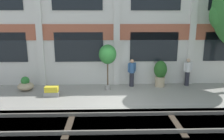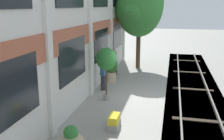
{
  "view_description": "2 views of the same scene",
  "coord_description": "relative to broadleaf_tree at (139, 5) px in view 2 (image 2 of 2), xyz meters",
  "views": [
    {
      "loc": [
        -0.64,
        -9.87,
        3.86
      ],
      "look_at": [
        -0.29,
        1.82,
        1.09
      ],
      "focal_mm": 35.0,
      "sensor_mm": 36.0,
      "label": 1
    },
    {
      "loc": [
        -12.02,
        -1.2,
        4.39
      ],
      "look_at": [
        -1.04,
        1.36,
        1.6
      ],
      "focal_mm": 42.0,
      "sensor_mm": 36.0,
      "label": 2
    }
  ],
  "objects": [
    {
      "name": "ground_plane",
      "position": [
        -6.45,
        -1.19,
        -4.4
      ],
      "size": [
        80.0,
        80.0,
        0.0
      ],
      "primitive_type": "plane",
      "color": "gray"
    },
    {
      "name": "apartment_facade",
      "position": [
        -6.45,
        1.8,
        0.03
      ],
      "size": [
        17.82,
        0.64,
        8.92
      ],
      "color": "silver",
      "rests_on": "ground"
    },
    {
      "name": "rail_tracks",
      "position": [
        -6.45,
        -3.58,
        -4.53
      ],
      "size": [
        25.46,
        2.8,
        0.43
      ],
      "color": "#4C473F",
      "rests_on": "ground"
    },
    {
      "name": "broadleaf_tree",
      "position": [
        0.0,
        0.0,
        0.0
      ],
      "size": [
        3.5,
        3.33,
        6.77
      ],
      "color": "#4C3826",
      "rests_on": "ground"
    },
    {
      "name": "potted_plant_wide_bowl",
      "position": [
        -11.5,
        0.56,
        -4.11
      ],
      "size": [
        0.86,
        0.86,
        0.77
      ],
      "color": "tan",
      "rests_on": "ground"
    },
    {
      "name": "potted_plant_square_trough",
      "position": [
        -9.83,
        -0.45,
        -4.16
      ],
      "size": [
        0.75,
        0.39,
        0.51
      ],
      "color": "gray",
      "rests_on": "ground"
    },
    {
      "name": "potted_plant_glazed_jar",
      "position": [
        -3.94,
        1.05,
        -3.56
      ],
      "size": [
        0.74,
        0.74,
        1.52
      ],
      "color": "tan",
      "rests_on": "ground"
    },
    {
      "name": "potted_plant_terracotta_small",
      "position": [
        -6.98,
        0.57,
        -2.48
      ],
      "size": [
        0.95,
        0.95,
        2.51
      ],
      "color": "gray",
      "rests_on": "ground"
    },
    {
      "name": "resident_by_doorway",
      "position": [
        -5.58,
        1.1,
        -3.54
      ],
      "size": [
        0.49,
        0.34,
        1.61
      ],
      "rotation": [
        0.0,
        0.0,
        -1.13
      ],
      "color": "#282833",
      "rests_on": "ground"
    },
    {
      "name": "resident_watching_tracks",
      "position": [
        -2.31,
        1.18,
        -3.53
      ],
      "size": [
        0.53,
        0.34,
        1.62
      ],
      "rotation": [
        0.0,
        0.0,
        -1.43
      ],
      "color": "#282833",
      "rests_on": "ground"
    }
  ]
}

